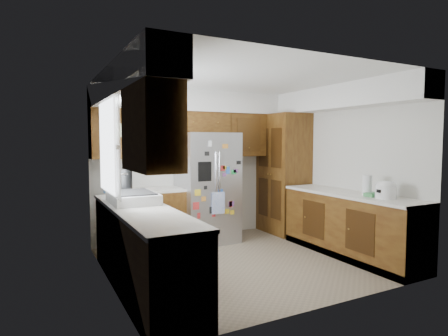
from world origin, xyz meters
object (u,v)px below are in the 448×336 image
(fridge, at_px, (207,187))
(paper_towel, at_px, (367,185))
(rice_cooker, at_px, (386,189))
(pantry, at_px, (283,174))

(fridge, bearing_deg, paper_towel, -52.47)
(fridge, relative_size, rice_cooker, 6.59)
(pantry, relative_size, paper_towel, 7.67)
(pantry, distance_m, paper_towel, 1.90)
(fridge, relative_size, paper_towel, 6.42)
(rice_cooker, distance_m, paper_towel, 0.31)
(fridge, height_order, paper_towel, fridge)
(pantry, xyz_separation_m, rice_cooker, (-0.00, -2.21, -0.03))
(rice_cooker, bearing_deg, pantry, 89.98)
(pantry, relative_size, fridge, 1.19)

